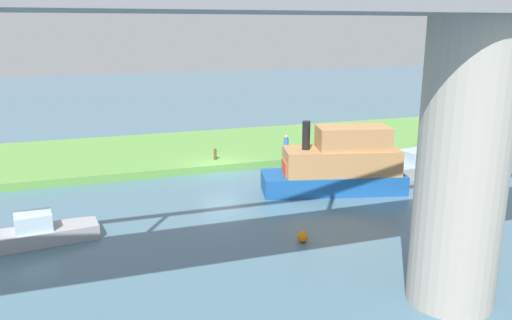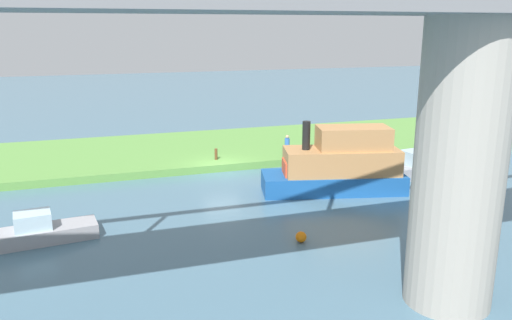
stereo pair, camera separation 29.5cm
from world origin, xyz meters
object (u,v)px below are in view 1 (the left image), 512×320
Objects in this scene: bridge_pylon at (462,167)px; marker_buoy at (303,237)px; motorboat_white at (338,165)px; mooring_post at (215,154)px; houseboat_blue at (421,165)px; person_on_bank at (286,144)px; skiff_small at (45,231)px.

bridge_pylon is 19.59× the size of marker_buoy.
marker_buoy is (5.00, 6.23, -1.32)m from motorboat_white.
mooring_post reaches higher than marker_buoy.
houseboat_blue is (-6.88, -1.41, -0.97)m from motorboat_white.
marker_buoy is at bearing -65.82° from bridge_pylon.
houseboat_blue is at bearing -147.26° from marker_buoy.
mooring_post is 0.15× the size of houseboat_blue.
mooring_post is 1.55× the size of marker_buoy.
person_on_bank is at bearing -109.17° from marker_buoy.
motorboat_white reaches higher than skiff_small.
skiff_small is (13.85, -10.14, -4.39)m from bridge_pylon.
bridge_pylon is at bearing 84.40° from person_on_bank.
mooring_post is 14.62m from skiff_small.
motorboat_white is (-0.16, 7.70, 0.37)m from person_on_bank.
person_on_bank is at bearing -179.87° from mooring_post.
skiff_small is (16.00, 2.44, -1.06)m from motorboat_white.
bridge_pylon is at bearing 114.18° from marker_buoy.
person_on_bank is 2.78× the size of marker_buoy.
mooring_post is 13.94m from marker_buoy.
person_on_bank is (-1.99, -20.29, -3.70)m from bridge_pylon.
motorboat_white is 7.09m from houseboat_blue.
skiff_small is at bearing -36.21° from bridge_pylon.
houseboat_blue is (-12.35, 6.28, -0.29)m from mooring_post.
houseboat_blue reaches higher than mooring_post.
houseboat_blue is at bearing 153.06° from mooring_post.
skiff_small is (22.88, 3.86, -0.09)m from houseboat_blue.
skiff_small reaches higher than mooring_post.
mooring_post is 9.46m from motorboat_white.
houseboat_blue is 14.13m from marker_buoy.
bridge_pylon is 8.38m from marker_buoy.
motorboat_white reaches higher than person_on_bank.
houseboat_blue is (-7.04, 6.29, -0.60)m from person_on_bank.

